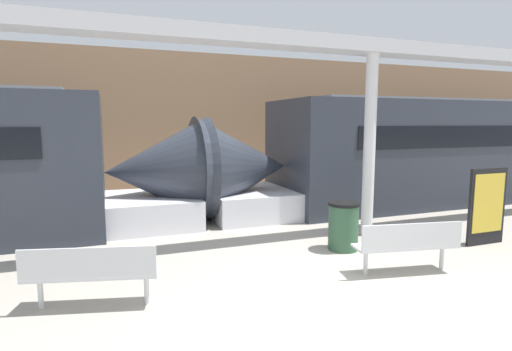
% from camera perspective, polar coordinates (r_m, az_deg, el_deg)
% --- Properties ---
extents(ground_plane, '(60.00, 60.00, 0.00)m').
position_cam_1_polar(ground_plane, '(6.26, 13.22, -15.91)').
color(ground_plane, '#A8A093').
extents(station_wall, '(56.00, 0.20, 5.00)m').
position_cam_1_polar(station_wall, '(15.03, -8.07, 7.54)').
color(station_wall, '#937051').
rests_on(station_wall, ground_plane).
extents(train_left, '(20.27, 2.93, 3.20)m').
position_cam_1_polar(train_left, '(15.80, 30.60, 3.04)').
color(train_left, '#2D333D').
rests_on(train_left, ground_plane).
extents(bench_near, '(1.77, 0.74, 0.88)m').
position_cam_1_polar(bench_near, '(7.04, 20.90, -8.96)').
color(bench_near, silver).
rests_on(bench_near, ground_plane).
extents(bench_far, '(1.78, 0.85, 0.88)m').
position_cam_1_polar(bench_far, '(5.83, -22.48, -12.45)').
color(bench_far, silver).
rests_on(bench_far, ground_plane).
extents(trash_bin, '(0.61, 0.61, 0.94)m').
position_cam_1_polar(trash_bin, '(8.03, 12.37, -7.04)').
color(trash_bin, '#2D5138').
rests_on(trash_bin, ground_plane).
extents(poster_board, '(0.95, 0.07, 1.57)m').
position_cam_1_polar(poster_board, '(9.36, 30.11, -3.82)').
color(poster_board, black).
rests_on(poster_board, ground_plane).
extents(support_column_near, '(0.26, 0.26, 3.90)m').
position_cam_1_polar(support_column_near, '(9.00, 15.90, 3.94)').
color(support_column_near, silver).
rests_on(support_column_near, ground_plane).
extents(canopy_beam, '(28.00, 0.60, 0.28)m').
position_cam_1_polar(canopy_beam, '(9.13, 16.38, 17.16)').
color(canopy_beam, '#B7B7BC').
rests_on(canopy_beam, support_column_near).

